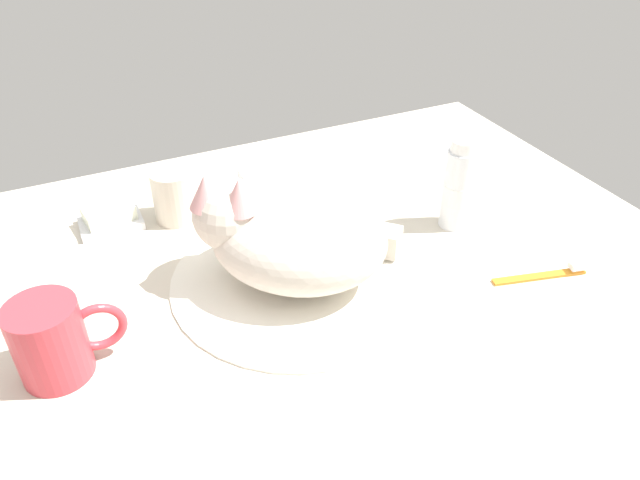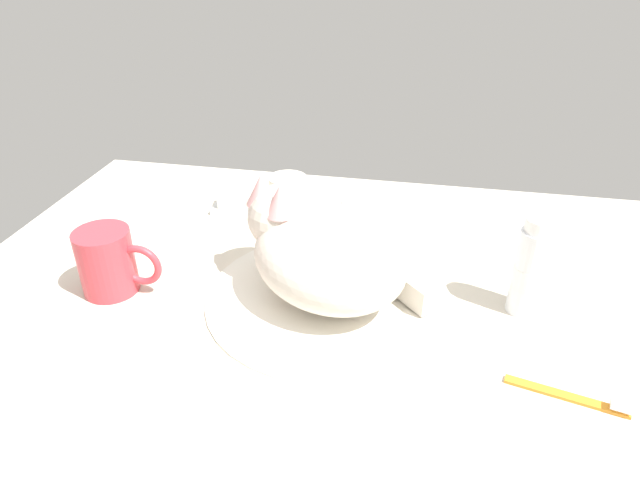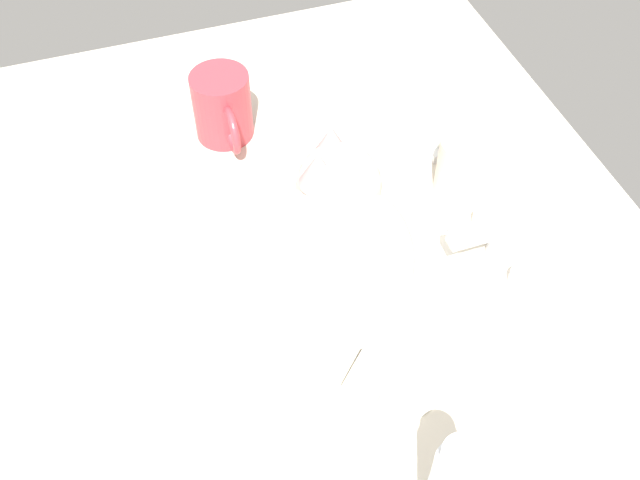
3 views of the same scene
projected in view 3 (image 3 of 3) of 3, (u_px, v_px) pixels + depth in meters
The scene contains 8 objects.
ground_plane at pixel (325, 309), 83.88cm from camera, with size 110.00×82.50×3.00cm, color beige.
sink_basin at pixel (325, 299), 82.46cm from camera, with size 34.04×34.04×0.70cm, color white.
faucet at pixel (497, 241), 85.00cm from camera, with size 12.11×9.11×6.10cm.
cat at pixel (330, 252), 78.11cm from camera, with size 30.05×28.38×15.24cm.
coffee_mug at pixel (223, 107), 96.70cm from camera, with size 11.99×7.67×9.36cm.
rinse_cup at pixel (463, 166), 90.70cm from camera, with size 6.50×6.50×8.04cm.
soap_dish at pixel (442, 133), 99.56cm from camera, with size 9.00×6.40×1.20cm, color white.
soap_bar at pixel (444, 123), 98.23cm from camera, with size 7.01×4.77×2.26cm, color silver.
Camera 3 is at (44.96, -15.76, 67.97)cm, focal length 41.70 mm.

